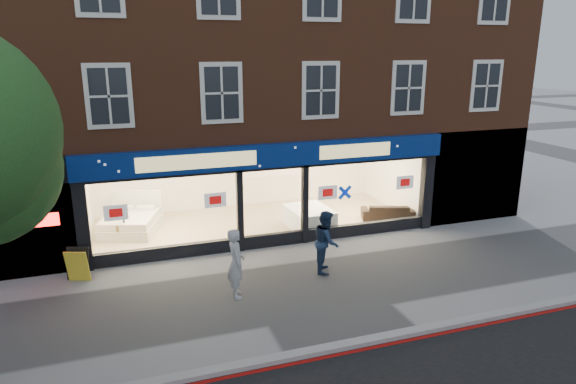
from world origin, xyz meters
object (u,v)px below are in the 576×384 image
mattress_stack (309,218)px  pedestrian_blue (326,241)px  display_bed (131,222)px  a_board (78,265)px  sofa (388,211)px  pedestrian_grey (236,263)px

mattress_stack → pedestrian_blue: (-0.77, -3.29, 0.44)m
display_bed → a_board: bearing=-96.0°
mattress_stack → sofa: bearing=-1.7°
display_bed → mattress_stack: size_ratio=1.40×
a_board → pedestrian_grey: 4.42m
sofa → pedestrian_blue: 4.97m
display_bed → pedestrian_blue: bearing=-25.8°
sofa → a_board: size_ratio=2.04×
a_board → pedestrian_blue: bearing=5.6°
pedestrian_grey → mattress_stack: bearing=-37.5°
a_board → pedestrian_grey: size_ratio=0.51×
display_bed → mattress_stack: display_bed is taller
mattress_stack → a_board: (-7.28, -1.75, 0.02)m
pedestrian_grey → pedestrian_blue: (2.72, 0.68, -0.02)m
sofa → pedestrian_grey: size_ratio=1.04×
pedestrian_grey → display_bed: bearing=26.1°
pedestrian_grey → pedestrian_blue: 2.80m
pedestrian_grey → a_board: bearing=63.4°
display_bed → sofa: 8.92m
mattress_stack → pedestrian_blue: size_ratio=1.02×
a_board → pedestrian_blue: pedestrian_blue is taller
display_bed → a_board: display_bed is taller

